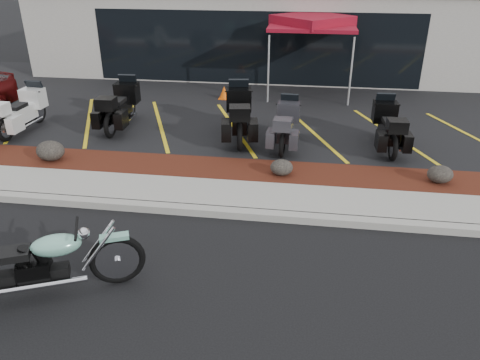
% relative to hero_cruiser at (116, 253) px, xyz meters
% --- Properties ---
extents(ground, '(90.00, 90.00, 0.00)m').
position_rel_hero_cruiser_xyz_m(ground, '(0.71, 1.38, -0.56)').
color(ground, black).
rests_on(ground, ground).
extents(curb, '(24.00, 0.25, 0.15)m').
position_rel_hero_cruiser_xyz_m(curb, '(0.71, 2.28, -0.49)').
color(curb, gray).
rests_on(curb, ground).
extents(sidewalk, '(24.00, 1.20, 0.15)m').
position_rel_hero_cruiser_xyz_m(sidewalk, '(0.71, 2.98, -0.49)').
color(sidewalk, gray).
rests_on(sidewalk, ground).
extents(mulch_bed, '(24.00, 1.20, 0.16)m').
position_rel_hero_cruiser_xyz_m(mulch_bed, '(0.71, 4.18, -0.48)').
color(mulch_bed, black).
rests_on(mulch_bed, ground).
extents(upper_lot, '(26.00, 9.60, 0.15)m').
position_rel_hero_cruiser_xyz_m(upper_lot, '(0.71, 9.58, -0.49)').
color(upper_lot, black).
rests_on(upper_lot, ground).
extents(dealership_building, '(18.00, 8.16, 4.00)m').
position_rel_hero_cruiser_xyz_m(dealership_building, '(0.71, 15.85, 1.44)').
color(dealership_building, '#9A958B').
rests_on(dealership_building, ground).
extents(boulder_left, '(0.67, 0.56, 0.48)m').
position_rel_hero_cruiser_xyz_m(boulder_left, '(-3.27, 4.03, -0.16)').
color(boulder_left, black).
rests_on(boulder_left, mulch_bed).
extents(boulder_mid, '(0.51, 0.42, 0.36)m').
position_rel_hero_cruiser_xyz_m(boulder_mid, '(2.25, 3.99, -0.22)').
color(boulder_mid, black).
rests_on(boulder_mid, mulch_bed).
extents(boulder_right, '(0.54, 0.45, 0.38)m').
position_rel_hero_cruiser_xyz_m(boulder_right, '(5.66, 4.09, -0.21)').
color(boulder_right, black).
rests_on(boulder_right, mulch_bed).
extents(hero_cruiser, '(3.24, 2.00, 1.12)m').
position_rel_hero_cruiser_xyz_m(hero_cruiser, '(0.00, 0.00, 0.00)').
color(hero_cruiser, '#73B39D').
rests_on(hero_cruiser, ground).
extents(touring_white, '(0.91, 2.18, 1.25)m').
position_rel_hero_cruiser_xyz_m(touring_white, '(-5.01, 6.62, 0.21)').
color(touring_white, silver).
rests_on(touring_white, upper_lot).
extents(touring_black_front, '(0.94, 2.32, 1.33)m').
position_rel_hero_cruiser_xyz_m(touring_black_front, '(-2.50, 7.37, 0.26)').
color(touring_black_front, black).
rests_on(touring_black_front, upper_lot).
extents(touring_black_mid, '(1.29, 2.53, 1.41)m').
position_rel_hero_cruiser_xyz_m(touring_black_mid, '(0.84, 7.01, 0.29)').
color(touring_black_mid, black).
rests_on(touring_black_mid, upper_lot).
extents(touring_grey, '(0.89, 2.08, 1.19)m').
position_rel_hero_cruiser_xyz_m(touring_grey, '(2.27, 6.50, 0.18)').
color(touring_grey, '#2E2E33').
rests_on(touring_grey, upper_lot).
extents(touring_black_rear, '(0.91, 2.17, 1.24)m').
position_rel_hero_cruiser_xyz_m(touring_black_rear, '(4.75, 6.73, 0.21)').
color(touring_black_rear, black).
rests_on(touring_black_rear, upper_lot).
extents(traffic_cone, '(0.42, 0.42, 0.43)m').
position_rel_hero_cruiser_xyz_m(traffic_cone, '(-0.09, 9.87, -0.20)').
color(traffic_cone, '#E95507').
rests_on(traffic_cone, upper_lot).
extents(popup_canopy, '(3.63, 3.63, 2.64)m').
position_rel_hero_cruiser_xyz_m(popup_canopy, '(2.74, 11.01, 1.98)').
color(popup_canopy, silver).
rests_on(popup_canopy, upper_lot).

